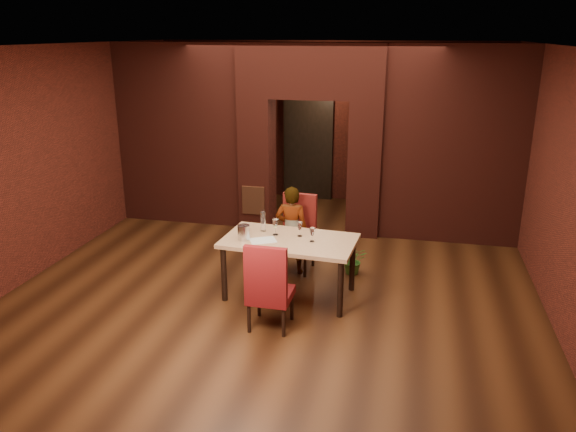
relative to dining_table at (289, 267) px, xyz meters
name	(u,v)px	position (x,y,z in m)	size (l,w,h in m)	color
floor	(284,273)	(-0.23, 0.68, -0.40)	(8.00, 8.00, 0.00)	#432310
ceiling	(284,45)	(-0.23, 0.68, 2.80)	(7.00, 8.00, 0.04)	silver
wall_back	(328,122)	(-0.23, 4.68, 1.20)	(7.00, 0.04, 3.20)	maroon
wall_front	(157,292)	(-0.23, -3.32, 1.20)	(7.00, 0.04, 3.20)	maroon
wall_left	(58,155)	(-3.73, 0.68, 1.20)	(0.04, 8.00, 3.20)	maroon
wall_right	(557,181)	(3.27, 0.68, 1.20)	(0.04, 8.00, 3.20)	maroon
pillar_left	(257,163)	(-1.18, 2.68, 0.75)	(0.55, 0.55, 2.30)	maroon
pillar_right	(365,169)	(0.72, 2.68, 0.75)	(0.55, 0.55, 2.30)	maroon
lintel	(311,71)	(-0.23, 2.68, 2.35)	(2.45, 0.55, 0.90)	maroon
wing_wall_left	(181,135)	(-2.59, 2.68, 1.20)	(2.27, 0.35, 3.20)	maroon
wing_wall_right	(454,146)	(2.13, 2.68, 1.20)	(2.27, 0.35, 3.20)	maroon
vent_panel	(253,200)	(-1.18, 2.38, 0.15)	(0.40, 0.03, 0.50)	#AA5731
rear_door	(308,149)	(-0.63, 4.62, 0.65)	(0.90, 0.08, 2.10)	black
rear_door_frame	(308,149)	(-0.63, 4.58, 0.65)	(1.02, 0.04, 2.22)	black
dining_table	(289,267)	(0.00, 0.00, 0.00)	(1.71, 0.96, 0.80)	tan
chair_far	(295,234)	(-0.10, 0.85, 0.16)	(0.51, 0.51, 1.11)	maroon
chair_near	(271,284)	(-0.03, -0.86, 0.15)	(0.50, 0.50, 1.09)	maroon
person_seated	(291,230)	(-0.14, 0.75, 0.25)	(0.47, 0.31, 1.30)	white
wine_glass_a	(275,227)	(-0.21, 0.11, 0.51)	(0.09, 0.09, 0.22)	silver
wine_glass_b	(300,229)	(0.11, 0.13, 0.50)	(0.08, 0.08, 0.19)	white
wine_glass_c	(312,235)	(0.30, -0.03, 0.49)	(0.08, 0.08, 0.19)	white
tasting_sheet	(263,240)	(-0.32, -0.13, 0.40)	(0.33, 0.24, 0.00)	silver
wine_bucket	(244,232)	(-0.57, -0.15, 0.50)	(0.16, 0.16, 0.20)	silver
water_bottle	(263,221)	(-0.41, 0.22, 0.55)	(0.07, 0.07, 0.29)	white
potted_plant	(353,260)	(0.75, 0.89, -0.19)	(0.38, 0.33, 0.42)	#366E24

